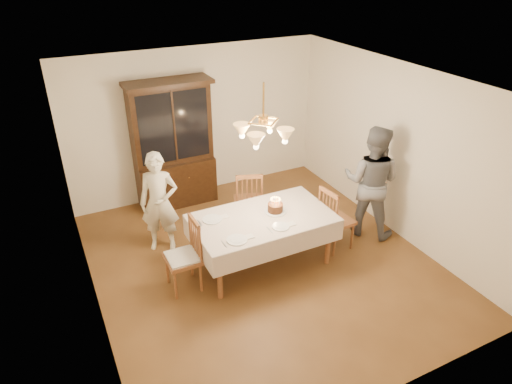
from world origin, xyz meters
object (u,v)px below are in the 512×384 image
dining_table (263,222)px  china_hutch (173,147)px  birthday_cake (275,208)px  chair_far_side (248,202)px  elderly_woman (159,203)px

dining_table → china_hutch: (-0.53, 2.25, 0.36)m
china_hutch → birthday_cake: 2.34m
chair_far_side → birthday_cake: size_ratio=3.33×
elderly_woman → birthday_cake: bearing=-9.8°
elderly_woman → chair_far_side: bearing=23.7°
birthday_cake → dining_table: bearing=-168.1°
chair_far_side → dining_table: bearing=-104.5°
dining_table → birthday_cake: bearing=11.9°
dining_table → china_hutch: bearing=103.1°
chair_far_side → elderly_woman: 1.43m
dining_table → chair_far_side: bearing=75.5°
elderly_woman → china_hutch: bearing=88.7°
dining_table → chair_far_side: chair_far_side is taller
china_hutch → chair_far_side: 1.62m
chair_far_side → birthday_cake: chair_far_side is taller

